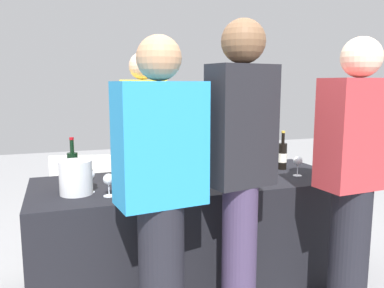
{
  "coord_description": "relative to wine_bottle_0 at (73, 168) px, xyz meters",
  "views": [
    {
      "loc": [
        -0.87,
        -2.52,
        1.42
      ],
      "look_at": [
        0.0,
        0.0,
        1.01
      ],
      "focal_mm": 36.74,
      "sensor_mm": 36.0,
      "label": 1
    }
  ],
  "objects": [
    {
      "name": "guest_0",
      "position": [
        0.4,
        -0.76,
        0.02
      ],
      "size": [
        0.46,
        0.29,
        1.65
      ],
      "rotation": [
        0.0,
        0.0,
        0.12
      ],
      "color": "black",
      "rests_on": "ground_plane"
    },
    {
      "name": "wine_glass_3",
      "position": [
        1.54,
        -0.26,
        -0.01
      ],
      "size": [
        0.07,
        0.07,
        0.14
      ],
      "color": "silver",
      "rests_on": "tasting_table"
    },
    {
      "name": "wine_bottle_5",
      "position": [
        1.24,
        -0.04,
        -0.01
      ],
      "size": [
        0.07,
        0.07,
        0.3
      ],
      "color": "black",
      "rests_on": "tasting_table"
    },
    {
      "name": "tasting_table",
      "position": [
        0.79,
        -0.11,
        -0.49
      ],
      "size": [
        2.15,
        0.84,
        0.76
      ],
      "primitive_type": "cube",
      "color": "black",
      "rests_on": "ground_plane"
    },
    {
      "name": "wine_bottle_6",
      "position": [
        1.56,
        -0.02,
        -0.01
      ],
      "size": [
        0.07,
        0.07,
        0.3
      ],
      "color": "black",
      "rests_on": "tasting_table"
    },
    {
      "name": "wine_bottle_2",
      "position": [
        0.62,
        0.01,
        -0.0
      ],
      "size": [
        0.07,
        0.07,
        0.31
      ],
      "color": "black",
      "rests_on": "tasting_table"
    },
    {
      "name": "wine_glass_0",
      "position": [
        0.08,
        -0.21,
        -0.01
      ],
      "size": [
        0.07,
        0.07,
        0.15
      ],
      "color": "silver",
      "rests_on": "tasting_table"
    },
    {
      "name": "wine_bottle_3",
      "position": [
        0.9,
        -0.02,
        -0.0
      ],
      "size": [
        0.08,
        0.08,
        0.31
      ],
      "color": "black",
      "rests_on": "tasting_table"
    },
    {
      "name": "wine_glass_1",
      "position": [
        0.19,
        -0.34,
        -0.02
      ],
      "size": [
        0.07,
        0.07,
        0.14
      ],
      "color": "silver",
      "rests_on": "tasting_table"
    },
    {
      "name": "wine_bottle_0",
      "position": [
        0.0,
        0.0,
        0.0
      ],
      "size": [
        0.07,
        0.07,
        0.32
      ],
      "color": "black",
      "rests_on": "tasting_table"
    },
    {
      "name": "ice_bucket",
      "position": [
        0.01,
        -0.22,
        -0.01
      ],
      "size": [
        0.2,
        0.2,
        0.2
      ],
      "primitive_type": "cylinder",
      "color": "silver",
      "rests_on": "tasting_table"
    },
    {
      "name": "guest_1",
      "position": [
        0.86,
        -0.73,
        0.11
      ],
      "size": [
        0.39,
        0.27,
        1.75
      ],
      "rotation": [
        0.0,
        0.0,
        0.2
      ],
      "color": "#3F3351",
      "rests_on": "ground_plane"
    },
    {
      "name": "wine_glass_2",
      "position": [
        0.4,
        -0.28,
        -0.02
      ],
      "size": [
        0.07,
        0.07,
        0.14
      ],
      "color": "silver",
      "rests_on": "tasting_table"
    },
    {
      "name": "guest_2",
      "position": [
        1.51,
        -0.86,
        0.04
      ],
      "size": [
        0.43,
        0.25,
        1.67
      ],
      "rotation": [
        0.0,
        0.0,
        0.07
      ],
      "color": "black",
      "rests_on": "ground_plane"
    },
    {
      "name": "server_pouring",
      "position": [
        0.6,
        0.6,
        0.05
      ],
      "size": [
        0.41,
        0.26,
        1.67
      ],
      "rotation": [
        0.0,
        0.0,
        3.0
      ],
      "color": "#3F3351",
      "rests_on": "ground_plane"
    },
    {
      "name": "wine_bottle_4",
      "position": [
        1.07,
        -0.02,
        0.01
      ],
      "size": [
        0.07,
        0.07,
        0.32
      ],
      "color": "black",
      "rests_on": "tasting_table"
    },
    {
      "name": "menu_board",
      "position": [
        0.14,
        0.79,
        -0.47
      ],
      "size": [
        0.62,
        0.17,
        0.81
      ],
      "primitive_type": "cube",
      "rotation": [
        0.0,
        0.0,
        -0.23
      ],
      "color": "white",
      "rests_on": "ground_plane"
    },
    {
      "name": "ground_plane",
      "position": [
        0.79,
        -0.11,
        -0.87
      ],
      "size": [
        12.0,
        12.0,
        0.0
      ],
      "primitive_type": "plane",
      "color": "gray"
    },
    {
      "name": "wine_bottle_1",
      "position": [
        0.3,
        0.02,
        0.01
      ],
      "size": [
        0.07,
        0.07,
        0.34
      ],
      "color": "black",
      "rests_on": "tasting_table"
    }
  ]
}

